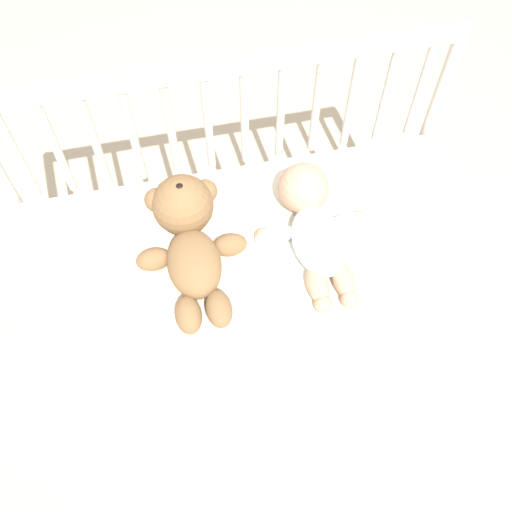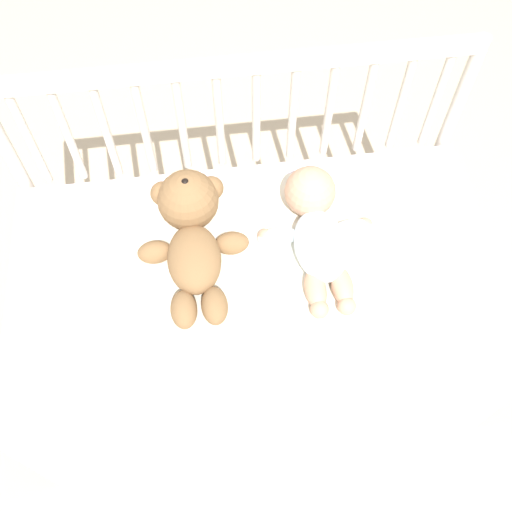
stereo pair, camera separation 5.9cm
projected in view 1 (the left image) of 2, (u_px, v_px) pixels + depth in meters
The scene contains 6 objects.
ground_plane at pixel (257, 349), 1.83m from camera, with size 12.00×12.00×0.00m, color #C6B293.
crib_mattress at pixel (257, 315), 1.62m from camera, with size 1.21×0.68×0.50m.
crib_rail at pixel (227, 136), 1.50m from camera, with size 1.21×0.04×0.85m.
blanket at pixel (253, 261), 1.42m from camera, with size 0.81×0.52×0.01m.
teddy_bear at pixel (188, 233), 1.39m from camera, with size 0.28×0.40×0.16m.
baby at pixel (313, 224), 1.42m from camera, with size 0.30×0.40×0.13m.
Camera 1 is at (-0.15, -0.68, 1.72)m, focal length 40.00 mm.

